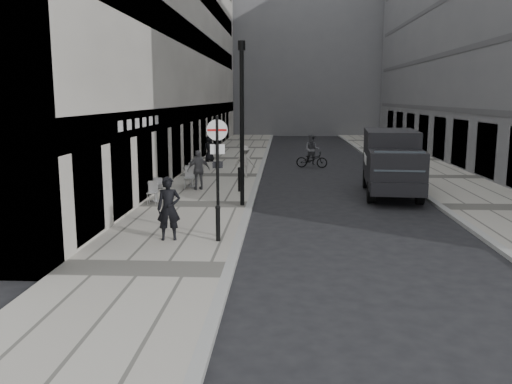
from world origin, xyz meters
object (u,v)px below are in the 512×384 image
sign_post (217,160)px  panel_van (392,159)px  walking_man (169,209)px  lamppost (242,116)px  cyclist (312,155)px

sign_post → panel_van: 9.92m
walking_man → lamppost: lamppost is taller
panel_van → cyclist: size_ratio=3.00×
walking_man → cyclist: cyclist is taller
walking_man → lamppost: 5.77m
sign_post → lamppost: lamppost is taller
lamppost → cyclist: size_ratio=3.02×
walking_man → sign_post: size_ratio=0.52×
sign_post → panel_van: bearing=44.7°
walking_man → sign_post: bearing=10.4°
lamppost → panel_van: 6.99m
sign_post → lamppost: bearing=80.1°
sign_post → lamppost: (0.34, 4.51, 1.07)m
panel_van → sign_post: bearing=-124.0°
sign_post → cyclist: sign_post is taller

